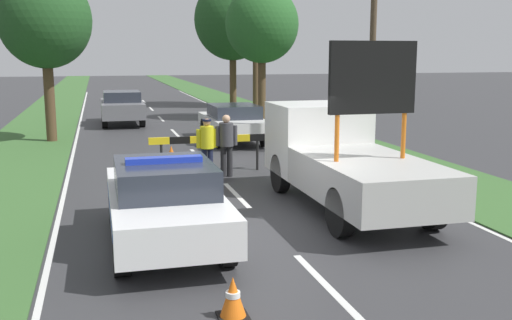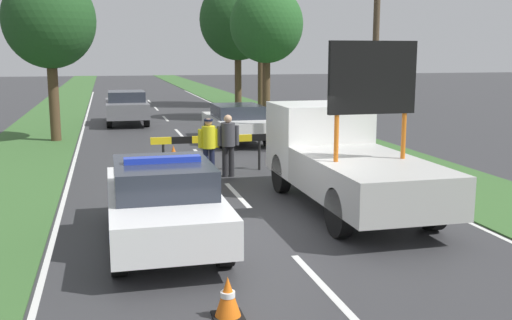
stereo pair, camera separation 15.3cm
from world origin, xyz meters
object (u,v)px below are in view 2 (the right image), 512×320
object	(u,v)px
police_car	(163,200)
queued_car_suv_grey	(127,106)
road_barrier	(212,142)
traffic_cone_near_truck	(174,157)
roadside_tree_mid_right	(267,25)
work_truck	(342,157)
traffic_cone_centre_front	(195,178)
traffic_cone_near_police	(228,298)
roadside_tree_mid_left	(238,20)
queued_car_van_white	(237,122)
utility_pole	(375,52)
roadside_tree_near_right	(49,21)
pedestrian_civilian	(228,141)
police_officer	(209,142)
roadside_tree_near_left	(261,25)

from	to	relation	value
police_car	queued_car_suv_grey	size ratio (longest dim) A/B	1.02
road_barrier	traffic_cone_near_truck	world-z (taller)	road_barrier
road_barrier	roadside_tree_mid_right	size ratio (longest dim) A/B	0.52
work_truck	traffic_cone_centre_front	bearing A→B (deg)	-34.36
traffic_cone_near_police	roadside_tree_mid_right	size ratio (longest dim) A/B	0.08
police_car	roadside_tree_mid_right	size ratio (longest dim) A/B	0.71
work_truck	roadside_tree_mid_left	world-z (taller)	roadside_tree_mid_left
work_truck	road_barrier	distance (m)	4.78
queued_car_van_white	roadside_tree_mid_right	world-z (taller)	roadside_tree_mid_right
traffic_cone_near_police	utility_pole	world-z (taller)	utility_pole
roadside_tree_near_right	queued_car_suv_grey	bearing A→B (deg)	61.21
queued_car_suv_grey	traffic_cone_near_police	bearing A→B (deg)	91.20
pedestrian_civilian	traffic_cone_near_police	world-z (taller)	pedestrian_civilian
police_officer	police_car	bearing A→B (deg)	49.86
queued_car_suv_grey	work_truck	bearing A→B (deg)	103.45
traffic_cone_centre_front	roadside_tree_mid_right	bearing A→B (deg)	68.86
roadside_tree_near_right	roadside_tree_mid_left	world-z (taller)	roadside_tree_mid_left
police_officer	roadside_tree_near_right	bearing A→B (deg)	-83.06
police_car	queued_car_van_white	size ratio (longest dim) A/B	1.00
traffic_cone_near_truck	roadside_tree_near_right	xyz separation A→B (m)	(-3.72, 6.46, 4.12)
roadside_tree_mid_right	roadside_tree_near_left	bearing A→B (deg)	77.85
police_car	utility_pole	size ratio (longest dim) A/B	0.73
traffic_cone_near_police	road_barrier	bearing A→B (deg)	81.21
queued_car_suv_grey	road_barrier	bearing A→B (deg)	98.65
road_barrier	pedestrian_civilian	bearing A→B (deg)	-63.12
traffic_cone_centre_front	road_barrier	bearing A→B (deg)	70.11
pedestrian_civilian	roadside_tree_mid_left	world-z (taller)	roadside_tree_mid_left
traffic_cone_near_police	queued_car_suv_grey	xyz separation A→B (m)	(-0.45, 21.77, 0.56)
police_car	work_truck	world-z (taller)	work_truck
queued_car_van_white	queued_car_suv_grey	world-z (taller)	queued_car_suv_grey
road_barrier	traffic_cone_near_truck	bearing A→B (deg)	141.80
traffic_cone_centre_front	roadside_tree_near_right	xyz separation A→B (m)	(-3.89, 9.60, 4.13)
pedestrian_civilian	roadside_tree_mid_right	size ratio (longest dim) A/B	0.25
road_barrier	roadside_tree_mid_left	xyz separation A→B (m)	(5.25, 20.53, 4.43)
road_barrier	queued_car_suv_grey	bearing A→B (deg)	101.84
traffic_cone_centre_front	traffic_cone_near_truck	xyz separation A→B (m)	(-0.16, 3.14, 0.01)
work_truck	police_officer	distance (m)	4.29
police_officer	traffic_cone_near_truck	world-z (taller)	police_officer
traffic_cone_centre_front	pedestrian_civilian	bearing A→B (deg)	54.12
work_truck	queued_car_van_white	bearing A→B (deg)	-88.77
roadside_tree_near_left	roadside_tree_near_right	world-z (taller)	roadside_tree_near_left
traffic_cone_centre_front	traffic_cone_near_police	bearing A→B (deg)	-95.01
roadside_tree_mid_right	queued_car_suv_grey	bearing A→B (deg)	-177.41
police_car	police_officer	xyz separation A→B (m)	(1.72, 5.38, 0.18)
roadside_tree_near_right	traffic_cone_centre_front	bearing A→B (deg)	-67.96
traffic_cone_near_police	police_officer	bearing A→B (deg)	81.89
traffic_cone_near_truck	roadside_tree_mid_right	xyz separation A→B (m)	(5.98, 11.90, 4.33)
work_truck	roadside_tree_near_right	bearing A→B (deg)	-59.46
roadside_tree_mid_right	pedestrian_civilian	bearing A→B (deg)	-109.16
roadside_tree_near_left	roadside_tree_mid_left	size ratio (longest dim) A/B	0.84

